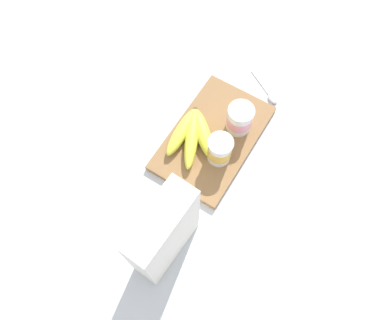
{
  "coord_description": "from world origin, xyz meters",
  "views": [
    {
      "loc": [
        0.44,
        0.21,
        0.95
      ],
      "look_at": [
        0.11,
        0.0,
        0.07
      ],
      "focal_mm": 36.06,
      "sensor_mm": 36.0,
      "label": 1
    }
  ],
  "objects_px": {
    "cutting_board": "(213,138)",
    "spoon": "(268,92)",
    "yogurt_cup_back": "(220,150)",
    "cereal_box": "(164,234)",
    "yogurt_cup_front": "(240,119)",
    "banana_bunch": "(192,134)"
  },
  "relations": [
    {
      "from": "banana_bunch",
      "to": "yogurt_cup_front",
      "type": "bearing_deg",
      "value": 136.46
    },
    {
      "from": "yogurt_cup_front",
      "to": "banana_bunch",
      "type": "height_order",
      "value": "yogurt_cup_front"
    },
    {
      "from": "yogurt_cup_back",
      "to": "spoon",
      "type": "distance_m",
      "value": 0.27
    },
    {
      "from": "banana_bunch",
      "to": "spoon",
      "type": "height_order",
      "value": "banana_bunch"
    },
    {
      "from": "yogurt_cup_front",
      "to": "spoon",
      "type": "relative_size",
      "value": 0.7
    },
    {
      "from": "yogurt_cup_back",
      "to": "spoon",
      "type": "height_order",
      "value": "yogurt_cup_back"
    },
    {
      "from": "cutting_board",
      "to": "spoon",
      "type": "xyz_separation_m",
      "value": [
        -0.21,
        0.06,
        -0.0
      ]
    },
    {
      "from": "cutting_board",
      "to": "spoon",
      "type": "relative_size",
      "value": 2.79
    },
    {
      "from": "cereal_box",
      "to": "yogurt_cup_back",
      "type": "xyz_separation_m",
      "value": [
        -0.27,
        -0.01,
        -0.07
      ]
    },
    {
      "from": "yogurt_cup_front",
      "to": "banana_bunch",
      "type": "xyz_separation_m",
      "value": [
        0.09,
        -0.09,
        -0.02
      ]
    },
    {
      "from": "yogurt_cup_back",
      "to": "banana_bunch",
      "type": "distance_m",
      "value": 0.09
    },
    {
      "from": "spoon",
      "to": "yogurt_cup_back",
      "type": "bearing_deg",
      "value": -3.38
    },
    {
      "from": "cereal_box",
      "to": "spoon",
      "type": "bearing_deg",
      "value": -177.61
    },
    {
      "from": "yogurt_cup_front",
      "to": "spoon",
      "type": "height_order",
      "value": "yogurt_cup_front"
    },
    {
      "from": "cutting_board",
      "to": "spoon",
      "type": "distance_m",
      "value": 0.22
    },
    {
      "from": "yogurt_cup_back",
      "to": "spoon",
      "type": "xyz_separation_m",
      "value": [
        -0.26,
        0.02,
        -0.06
      ]
    },
    {
      "from": "cereal_box",
      "to": "yogurt_cup_back",
      "type": "distance_m",
      "value": 0.28
    },
    {
      "from": "yogurt_cup_back",
      "to": "spoon",
      "type": "relative_size",
      "value": 0.69
    },
    {
      "from": "cereal_box",
      "to": "spoon",
      "type": "xyz_separation_m",
      "value": [
        -0.53,
        0.0,
        -0.12
      ]
    },
    {
      "from": "cereal_box",
      "to": "spoon",
      "type": "distance_m",
      "value": 0.54
    },
    {
      "from": "yogurt_cup_front",
      "to": "yogurt_cup_back",
      "type": "relative_size",
      "value": 1.02
    },
    {
      "from": "yogurt_cup_front",
      "to": "cereal_box",
      "type": "bearing_deg",
      "value": 1.68
    }
  ]
}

